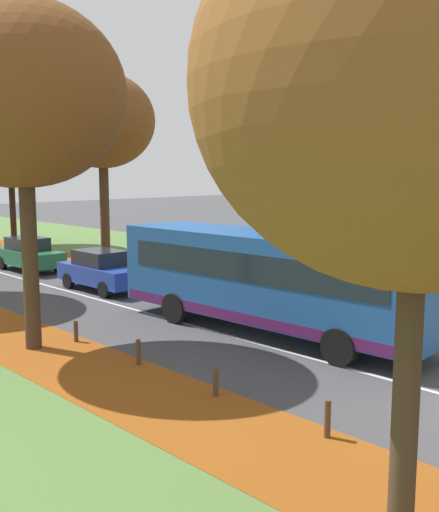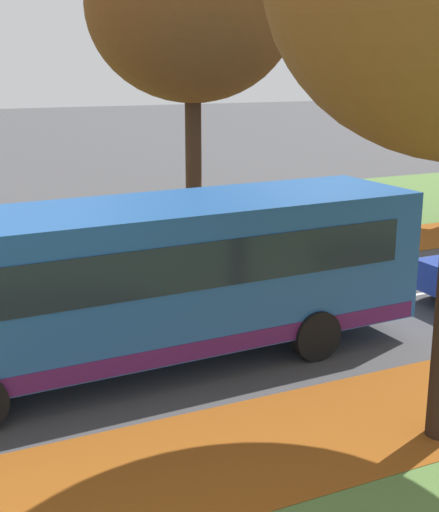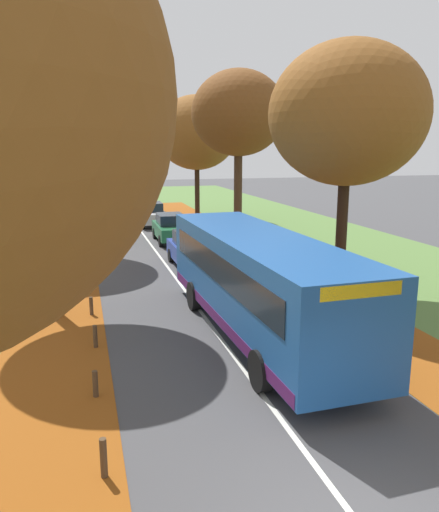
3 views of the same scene
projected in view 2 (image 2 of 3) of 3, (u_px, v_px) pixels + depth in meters
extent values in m
cube|color=#517538|center=(357.00, 209.00, 27.14)|extent=(12.00, 90.00, 0.01)
cube|color=#8C4714|center=(281.00, 254.00, 20.64)|extent=(2.80, 60.00, 0.00)
cylinder|color=#422D1E|center=(194.00, 179.00, 18.99)|extent=(0.43, 0.43, 4.77)
ellipsoid|color=brown|center=(192.00, 5.00, 17.84)|extent=(5.38, 5.38, 4.84)
cylinder|color=#4C3823|center=(94.00, 279.00, 17.18)|extent=(0.12, 0.12, 0.65)
cylinder|color=#4C3823|center=(202.00, 266.00, 18.41)|extent=(0.12, 0.12, 0.61)
cube|color=#1E5199|center=(146.00, 274.00, 12.66)|extent=(2.83, 10.47, 2.50)
cube|color=#19232D|center=(146.00, 253.00, 12.56)|extent=(2.83, 9.23, 0.80)
cube|color=#4C1951|center=(148.00, 331.00, 12.94)|extent=(2.84, 10.27, 0.32)
cylinder|color=black|center=(315.00, 335.00, 13.23)|extent=(0.33, 0.97, 0.96)
cylinder|color=black|center=(252.00, 299.00, 15.27)|extent=(0.33, 0.97, 0.96)
cylinder|color=black|center=(439.00, 284.00, 16.84)|extent=(0.22, 0.64, 0.64)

